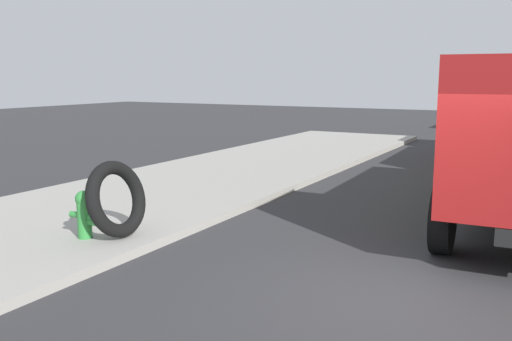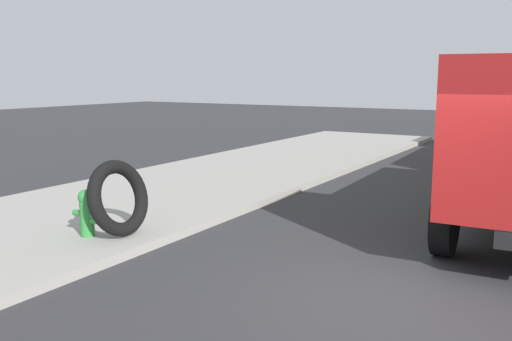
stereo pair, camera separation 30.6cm
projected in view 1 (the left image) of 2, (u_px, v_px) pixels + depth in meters
The scene contains 4 objects.
ground_plane at pixel (405, 302), 6.83m from camera, with size 80.00×80.00×0.00m, color #2D2D30.
sidewalk_curb at pixel (38, 227), 9.90m from camera, with size 36.00×5.00×0.15m, color #99968E.
fire_hydrant at pixel (85, 213), 8.94m from camera, with size 0.26×0.59×0.78m.
loose_tire at pixel (117, 199), 8.95m from camera, with size 1.25×1.25×0.22m, color black.
Camera 1 is at (-6.54, -1.52, 2.73)m, focal length 39.23 mm.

